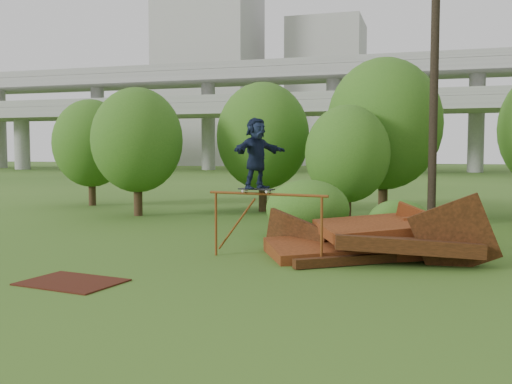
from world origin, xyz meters
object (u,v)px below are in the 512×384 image
(flat_plate, at_px, (72,282))
(utility_pole, at_px, (435,62))
(skater, at_px, (256,153))
(scrap_pile, at_px, (371,242))

(flat_plate, relative_size, utility_pole, 0.17)
(skater, distance_m, utility_pole, 8.93)
(scrap_pile, relative_size, flat_plate, 3.12)
(utility_pole, bearing_deg, scrap_pile, -102.63)
(scrap_pile, distance_m, skater, 3.47)
(skater, bearing_deg, scrap_pile, -39.43)
(scrap_pile, bearing_deg, utility_pole, 77.37)
(skater, xyz_separation_m, utility_pole, (4.03, 7.38, 3.02))
(scrap_pile, distance_m, flat_plate, 6.85)
(flat_plate, bearing_deg, skater, 51.13)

